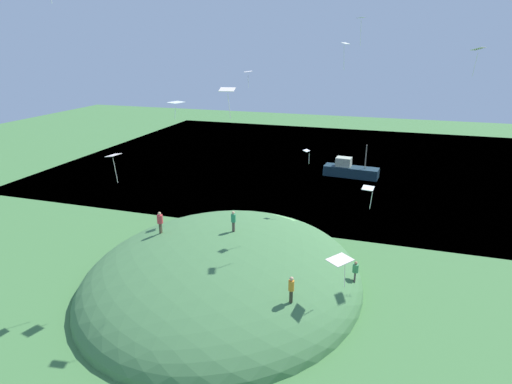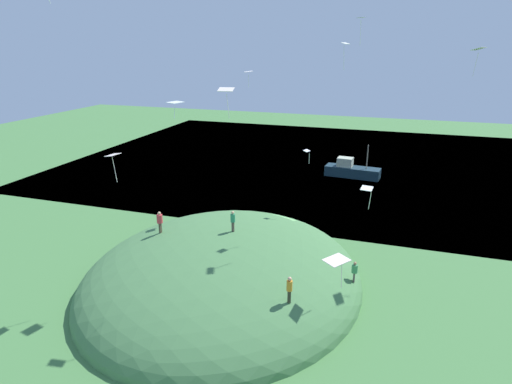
{
  "view_description": "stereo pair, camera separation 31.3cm",
  "coord_description": "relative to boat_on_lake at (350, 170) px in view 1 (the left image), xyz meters",
  "views": [
    {
      "loc": [
        35.88,
        8.93,
        17.83
      ],
      "look_at": [
        0.62,
        -2.21,
        5.2
      ],
      "focal_mm": 30.34,
      "sensor_mm": 36.0,
      "label": 1
    },
    {
      "loc": [
        35.79,
        9.23,
        17.83
      ],
      "look_at": [
        0.62,
        -2.21,
        5.2
      ],
      "focal_mm": 30.34,
      "sensor_mm": 36.0,
      "label": 2
    }
  ],
  "objects": [
    {
      "name": "person_walking_path",
      "position": [
        30.69,
        -6.22,
        3.83
      ],
      "size": [
        0.45,
        0.45,
        1.73
      ],
      "rotation": [
        0.0,
        0.0,
        4.49
      ],
      "color": "#4F4439",
      "rests_on": "grass_hill"
    },
    {
      "name": "person_with_child",
      "position": [
        37.39,
        0.08,
        2.72
      ],
      "size": [
        0.49,
        0.49,
        1.82
      ],
      "rotation": [
        0.0,
        0.0,
        5.17
      ],
      "color": "#343225",
      "rests_on": "grass_hill"
    },
    {
      "name": "person_watching_kites",
      "position": [
        31.63,
        3.56,
        1.45
      ],
      "size": [
        0.45,
        0.45,
        1.63
      ],
      "rotation": [
        0.0,
        0.0,
        0.02
      ],
      "color": "#534743",
      "rests_on": "grass_hill"
    },
    {
      "name": "ground_plane",
      "position": [
        24.56,
        -3.86,
        -0.91
      ],
      "size": [
        160.0,
        160.0,
        0.0
      ],
      "primitive_type": "plane",
      "color": "#44783E"
    },
    {
      "name": "grass_hill",
      "position": [
        32.21,
        -6.54,
        -0.91
      ],
      "size": [
        24.5,
        21.72,
        7.34
      ],
      "primitive_type": "ellipsoid",
      "color": "#477844",
      "rests_on": "ground_plane"
    },
    {
      "name": "kite_2",
      "position": [
        22.44,
        -2.08,
        7.7
      ],
      "size": [
        0.75,
        0.64,
        1.25
      ],
      "color": "white"
    },
    {
      "name": "kite_3",
      "position": [
        26.16,
        2.22,
        18.58
      ],
      "size": [
        0.83,
        0.73,
        1.98
      ],
      "color": "white"
    },
    {
      "name": "kite_4",
      "position": [
        42.1,
        3.38,
        7.4
      ],
      "size": [
        1.42,
        1.33,
        1.54
      ],
      "color": "#F3DCD1"
    },
    {
      "name": "person_near_shore",
      "position": [
        31.71,
        -12.23,
        3.37
      ],
      "size": [
        0.48,
        0.48,
        1.85
      ],
      "rotation": [
        0.0,
        0.0,
        3.12
      ],
      "color": "#413929",
      "rests_on": "grass_hill"
    },
    {
      "name": "kite_7",
      "position": [
        32.97,
        -9.48,
        13.07
      ],
      "size": [
        1.29,
        1.05,
        1.22
      ],
      "color": "white"
    },
    {
      "name": "kite_5",
      "position": [
        22.36,
        -7.7,
        14.58
      ],
      "size": [
        1.25,
        1.07,
        1.46
      ],
      "color": "silver"
    },
    {
      "name": "lake_water",
      "position": [
        -7.74,
        -3.86,
        -1.11
      ],
      "size": [
        58.56,
        80.0,
        0.4
      ],
      "primitive_type": "cube",
      "color": "#3F637A",
      "rests_on": "ground_plane"
    },
    {
      "name": "kite_10",
      "position": [
        35.99,
        -12.88,
        9.67
      ],
      "size": [
        1.07,
        0.82,
        2.13
      ],
      "color": "silver"
    },
    {
      "name": "kite_1",
      "position": [
        33.32,
        4.02,
        8.2
      ],
      "size": [
        1.06,
        0.78,
        1.42
      ],
      "color": "white"
    },
    {
      "name": "boat_on_lake",
      "position": [
        0.0,
        0.0,
        0.0
      ],
      "size": [
        3.05,
        7.78,
        4.78
      ],
      "rotation": [
        0.0,
        0.0,
        4.61
      ],
      "color": "#162D39",
      "rests_on": "lake_water"
    },
    {
      "name": "mooring_post",
      "position": [
        21.91,
        -2.02,
        -0.48
      ],
      "size": [
        0.14,
        0.14,
        0.86
      ],
      "primitive_type": "cylinder",
      "color": "brown",
      "rests_on": "ground_plane"
    },
    {
      "name": "kite_6",
      "position": [
        24.38,
        10.46,
        16.55
      ],
      "size": [
        1.28,
        1.16,
        2.06
      ],
      "color": "white"
    },
    {
      "name": "kite_9",
      "position": [
        24.89,
        1.05,
        16.79
      ],
      "size": [
        0.79,
        0.7,
        2.07
      ],
      "color": "silver"
    },
    {
      "name": "kite_8",
      "position": [
        34.34,
        -5.08,
        14.14
      ],
      "size": [
        0.8,
        1.07,
        1.91
      ],
      "color": "white"
    }
  ]
}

